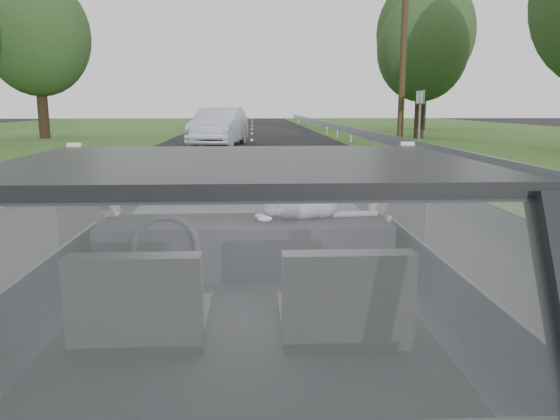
{
  "coord_description": "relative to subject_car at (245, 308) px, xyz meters",
  "views": [
    {
      "loc": [
        0.04,
        -2.36,
        1.63
      ],
      "look_at": [
        0.19,
        0.56,
        1.07
      ],
      "focal_mm": 35.0,
      "sensor_mm": 36.0,
      "label": 1
    }
  ],
  "objects": [
    {
      "name": "subject_car",
      "position": [
        0.0,
        0.0,
        0.0
      ],
      "size": [
        1.8,
        4.0,
        1.45
      ],
      "primitive_type": "cube",
      "color": "black",
      "rests_on": "ground"
    },
    {
      "name": "dashboard",
      "position": [
        0.0,
        0.62,
        0.12
      ],
      "size": [
        1.58,
        0.45,
        0.3
      ],
      "primitive_type": "cube",
      "color": "black",
      "rests_on": "subject_car"
    },
    {
      "name": "driver_seat",
      "position": [
        -0.4,
        -0.29,
        0.16
      ],
      "size": [
        0.5,
        0.72,
        0.42
      ],
      "primitive_type": "cube",
      "color": "black",
      "rests_on": "subject_car"
    },
    {
      "name": "passenger_seat",
      "position": [
        0.4,
        -0.29,
        0.16
      ],
      "size": [
        0.5,
        0.72,
        0.42
      ],
      "primitive_type": "cube",
      "color": "black",
      "rests_on": "subject_car"
    },
    {
      "name": "steering_wheel",
      "position": [
        -0.4,
        0.33,
        0.2
      ],
      "size": [
        0.36,
        0.36,
        0.04
      ],
      "primitive_type": "torus",
      "color": "black",
      "rests_on": "dashboard"
    },
    {
      "name": "cat",
      "position": [
        0.31,
        0.66,
        0.36
      ],
      "size": [
        0.57,
        0.27,
        0.25
      ],
      "primitive_type": "ellipsoid",
      "rotation": [
        0.0,
        0.0,
        0.19
      ],
      "color": "gray",
      "rests_on": "dashboard"
    },
    {
      "name": "guardrail",
      "position": [
        4.3,
        10.0,
        -0.15
      ],
      "size": [
        0.05,
        90.0,
        0.32
      ],
      "primitive_type": "cube",
      "color": "#8E96A0",
      "rests_on": "ground"
    },
    {
      "name": "other_car",
      "position": [
        -1.33,
        20.34,
        0.05
      ],
      "size": [
        2.56,
        4.95,
        1.55
      ],
      "primitive_type": "imported",
      "rotation": [
        0.0,
        0.0,
        -0.15
      ],
      "color": "silver",
      "rests_on": "ground"
    },
    {
      "name": "highway_sign",
      "position": [
        6.49,
        18.71,
        0.38
      ],
      "size": [
        0.11,
        0.89,
        2.21
      ],
      "primitive_type": "cube",
      "rotation": [
        0.0,
        0.0,
        0.03
      ],
      "color": "#15451E",
      "rests_on": "ground"
    },
    {
      "name": "utility_pole",
      "position": [
        6.08,
        19.91,
        3.16
      ],
      "size": [
        0.28,
        0.28,
        7.78
      ],
      "primitive_type": "cylinder",
      "rotation": [
        0.0,
        0.0,
        -0.13
      ],
      "color": "#4C381E",
      "rests_on": "ground"
    },
    {
      "name": "tree_2",
      "position": [
        8.39,
        24.92,
        2.62
      ],
      "size": [
        5.28,
        5.28,
        6.7
      ],
      "primitive_type": null,
      "rotation": [
        0.0,
        0.0,
        -0.22
      ],
      "color": "#233F19",
      "rests_on": "ground"
    },
    {
      "name": "tree_3",
      "position": [
        11.56,
        34.81,
        4.18
      ],
      "size": [
        7.95,
        7.95,
        9.81
      ],
      "primitive_type": null,
      "rotation": [
        0.0,
        0.0,
        -0.27
      ],
      "color": "#233F19",
      "rests_on": "ground"
    },
    {
      "name": "tree_6",
      "position": [
        -10.41,
        25.86,
        3.09
      ],
      "size": [
        5.55,
        5.55,
        7.64
      ],
      "primitive_type": null,
      "rotation": [
        0.0,
        0.0,
        0.11
      ],
      "color": "#233F19",
      "rests_on": "ground"
    }
  ]
}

